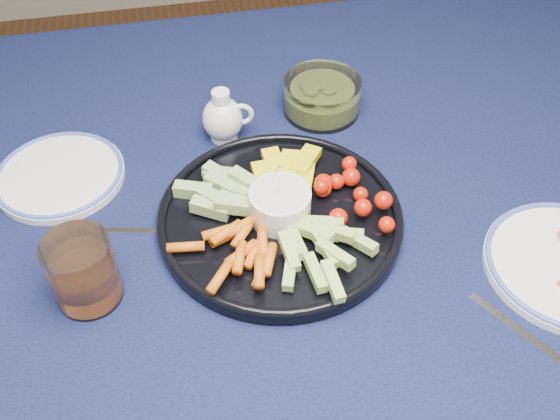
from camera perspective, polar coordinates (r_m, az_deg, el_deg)
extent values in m
plane|color=brown|center=(1.59, -2.95, -17.39)|extent=(4.00, 4.00, 0.00)
cylinder|color=#4B3119|center=(1.74, 18.22, 5.56)|extent=(0.07, 0.07, 0.70)
cube|color=#4B3119|center=(1.00, -4.50, 1.02)|extent=(1.60, 1.00, 0.04)
cube|color=black|center=(0.98, -4.57, 1.96)|extent=(1.66, 1.06, 0.01)
cube|color=black|center=(1.49, -7.33, 12.04)|extent=(1.66, 0.01, 0.30)
cylinder|color=black|center=(0.92, 0.00, -0.91)|extent=(0.36, 0.36, 0.02)
torus|color=black|center=(0.91, 0.00, -0.40)|extent=(0.36, 0.36, 0.01)
cylinder|color=white|center=(0.89, 0.00, 0.46)|extent=(0.09, 0.09, 0.05)
cylinder|color=silver|center=(0.88, 0.00, 1.36)|extent=(0.08, 0.08, 0.01)
cylinder|color=white|center=(1.07, -5.14, 6.83)|extent=(0.05, 0.05, 0.01)
ellipsoid|color=white|center=(1.05, -5.27, 8.29)|extent=(0.07, 0.07, 0.08)
cylinder|color=white|center=(1.02, -5.42, 10.04)|extent=(0.03, 0.03, 0.03)
torus|color=white|center=(1.04, -3.55, 8.72)|extent=(0.04, 0.01, 0.04)
torus|color=#4356BC|center=(1.03, -5.37, 9.43)|extent=(0.04, 0.04, 0.00)
cylinder|color=white|center=(1.11, 3.85, 10.34)|extent=(0.13, 0.13, 0.06)
cylinder|color=#5C6D1F|center=(1.11, 3.82, 9.88)|extent=(0.11, 0.11, 0.03)
cylinder|color=white|center=(0.84, -17.58, -5.35)|extent=(0.09, 0.09, 0.10)
cylinder|color=orange|center=(0.86, -17.24, -6.30)|extent=(0.08, 0.08, 0.05)
cube|color=white|center=(0.94, -13.60, -1.89)|extent=(0.13, 0.04, 0.00)
cube|color=white|center=(0.92, -9.09, -2.02)|extent=(0.04, 0.03, 0.00)
cube|color=white|center=(0.86, 21.08, -10.35)|extent=(0.09, 0.14, 0.00)
cylinder|color=white|center=(1.05, -19.47, 2.94)|extent=(0.20, 0.20, 0.01)
torus|color=#4356BC|center=(1.04, -19.57, 3.23)|extent=(0.20, 0.20, 0.01)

